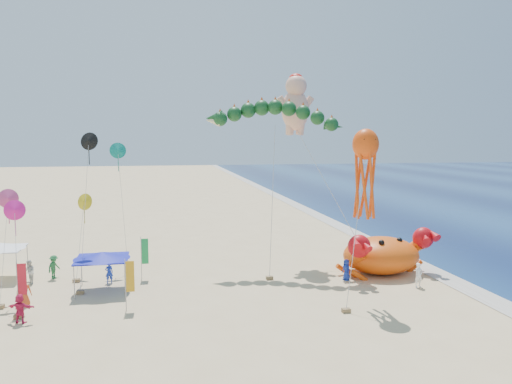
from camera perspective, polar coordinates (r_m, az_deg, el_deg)
ground at (r=36.45m, az=3.75°, el=-10.48°), size 320.00×320.00×0.00m
foam_strip at (r=41.08m, az=20.37°, el=-8.93°), size 320.00×320.00×0.00m
crab_inflatable at (r=39.95m, az=14.18°, el=-6.87°), size 8.06×6.44×3.53m
dragon_kite at (r=40.51m, az=1.98°, el=8.35°), size 10.91×6.64×13.18m
cherub_kite at (r=43.66m, az=4.56°, el=10.14°), size 6.42×6.52×15.94m
octopus_kite at (r=32.37m, az=12.36°, el=2.80°), size 3.06×3.15×11.04m
canopy_blue at (r=35.93m, az=-17.20°, el=-6.97°), size 3.79×3.79×2.71m
canopy_white at (r=41.86m, az=-27.25°, el=-5.53°), size 3.60×3.60×2.71m
feather_flags at (r=35.19m, az=-20.45°, el=-8.08°), size 11.45×6.82×3.20m
beachgoers at (r=35.75m, az=-17.14°, el=-9.65°), size 27.92×10.35×1.85m
small_kites at (r=38.07m, az=-20.82°, el=0.22°), size 8.04×11.20×10.91m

